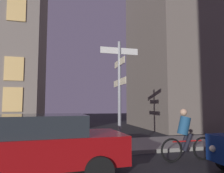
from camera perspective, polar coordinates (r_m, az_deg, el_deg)
sidewalk_kerb at (r=8.53m, az=-9.61°, el=-16.24°), size 40.00×2.69×0.14m
signpost at (r=7.68m, az=2.06°, el=0.62°), size 1.46×1.52×3.96m
car_near_right at (r=5.39m, az=-21.03°, el=-14.81°), size 4.60×2.06×1.50m
cyclist at (r=7.02m, az=19.59°, el=-12.84°), size 1.82×0.32×1.61m
building_right_block at (r=19.64m, az=21.78°, el=16.79°), size 9.66×7.70×17.86m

